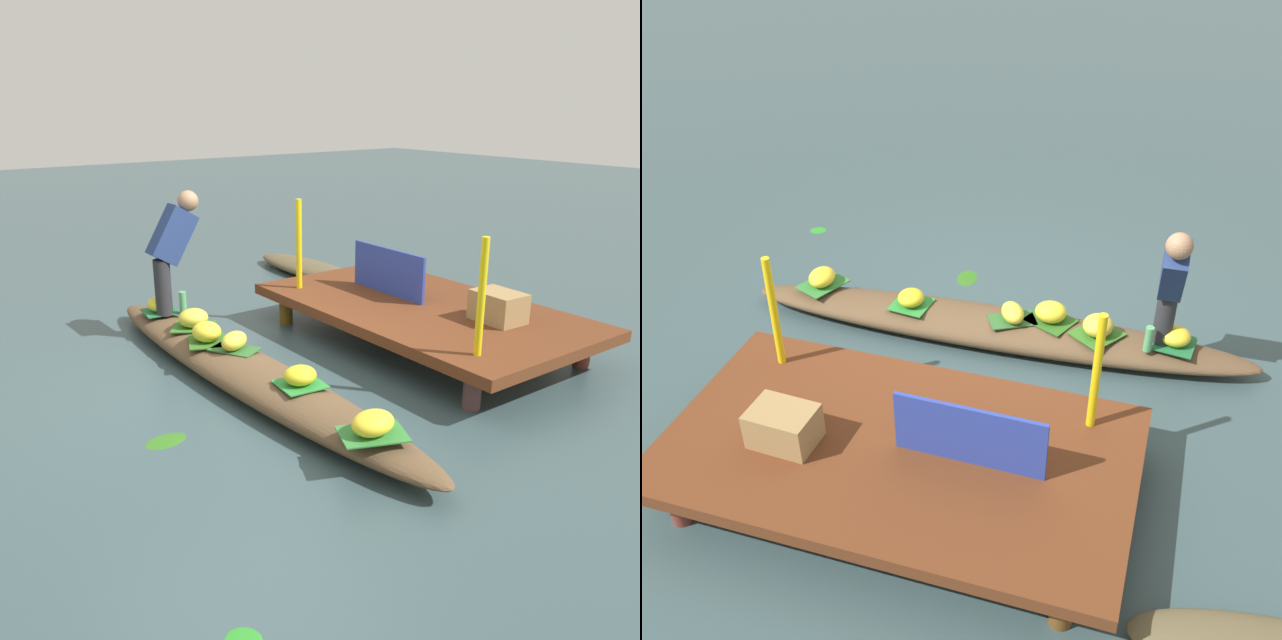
{
  "view_description": "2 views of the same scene",
  "coord_description": "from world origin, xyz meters",
  "views": [
    {
      "loc": [
        4.52,
        -2.54,
        2.26
      ],
      "look_at": [
        0.33,
        0.55,
        0.54
      ],
      "focal_mm": 37.81,
      "sensor_mm": 36.0,
      "label": 1
    },
    {
      "loc": [
        -1.38,
        5.34,
        3.99
      ],
      "look_at": [
        0.17,
        0.41,
        0.44
      ],
      "focal_mm": 42.64,
      "sensor_mm": 36.0,
      "label": 2
    }
  ],
  "objects": [
    {
      "name": "banana_bunch_3",
      "position": [
        0.75,
        0.05,
        0.32
      ],
      "size": [
        0.25,
        0.27,
        0.14
      ],
      "primitive_type": "ellipsoid",
      "rotation": [
        0.0,
        0.0,
        0.07
      ],
      "color": "yellow",
      "rests_on": "vendor_boat"
    },
    {
      "name": "moored_boat",
      "position": [
        -2.58,
        2.56,
        0.09
      ],
      "size": [
        2.19,
        0.65,
        0.18
      ],
      "primitive_type": "ellipsoid",
      "rotation": [
        0.0,
        0.0,
        0.03
      ],
      "color": "brown",
      "rests_on": "ground"
    },
    {
      "name": "banana_bunch_0",
      "position": [
        -0.91,
        0.01,
        0.34
      ],
      "size": [
        0.3,
        0.32,
        0.18
      ],
      "primitive_type": "ellipsoid",
      "rotation": [
        0.0,
        0.0,
        1.37
      ],
      "color": "gold",
      "rests_on": "vendor_boat"
    },
    {
      "name": "banana_bunch_5",
      "position": [
        1.66,
        -0.02,
        0.33
      ],
      "size": [
        0.26,
        0.32,
        0.16
      ],
      "primitive_type": "ellipsoid",
      "rotation": [
        0.0,
        0.0,
        4.79
      ],
      "color": "yellow",
      "rests_on": "vendor_boat"
    },
    {
      "name": "railing_post_east",
      "position": [
        1.35,
        1.3,
        0.85
      ],
      "size": [
        0.06,
        0.06,
        0.92
      ],
      "primitive_type": "cylinder",
      "color": "yellow",
      "rests_on": "dock_platform"
    },
    {
      "name": "leaf_mat_4",
      "position": [
        -0.49,
        -0.07,
        0.25
      ],
      "size": [
        0.48,
        0.45,
        0.01
      ],
      "primitive_type": "cube",
      "rotation": [
        0.0,
        0.0,
        2.72
      ],
      "color": "#2D601D",
      "rests_on": "vendor_boat"
    },
    {
      "name": "leaf_mat_2",
      "position": [
        -0.17,
        0.02,
        0.25
      ],
      "size": [
        0.47,
        0.4,
        0.01
      ],
      "primitive_type": "cube",
      "rotation": [
        0.0,
        0.0,
        0.48
      ],
      "color": "#2D5F2B",
      "rests_on": "vendor_boat"
    },
    {
      "name": "drifting_plant_0",
      "position": [
        0.53,
        -0.93,
        0.0
      ],
      "size": [
        0.23,
        0.32,
        0.01
      ],
      "primitive_type": "ellipsoid",
      "rotation": [
        0.0,
        0.0,
        1.66
      ],
      "color": "#2E691C",
      "rests_on": "ground"
    },
    {
      "name": "canal_water",
      "position": [
        0.0,
        0.0,
        0.0
      ],
      "size": [
        40.0,
        40.0,
        0.0
      ],
      "primitive_type": "plane",
      "color": "#354A4D",
      "rests_on": "ground"
    },
    {
      "name": "railing_post_west",
      "position": [
        -1.05,
        1.3,
        0.85
      ],
      "size": [
        0.06,
        0.06,
        0.92
      ],
      "primitive_type": "cylinder",
      "color": "yellow",
      "rests_on": "dock_platform"
    },
    {
      "name": "produce_crate",
      "position": [
        0.9,
        2.08,
        0.52
      ],
      "size": [
        0.45,
        0.34,
        0.27
      ],
      "primitive_type": "cube",
      "rotation": [
        0.0,
        0.0,
        -0.05
      ],
      "color": "#997749",
      "rests_on": "dock_platform"
    },
    {
      "name": "banana_bunch_1",
      "position": [
        -1.54,
        -0.04,
        0.33
      ],
      "size": [
        0.28,
        0.27,
        0.15
      ],
      "primitive_type": "ellipsoid",
      "rotation": [
        0.0,
        0.0,
        4.85
      ],
      "color": "yellow",
      "rests_on": "vendor_boat"
    },
    {
      "name": "leaf_mat_0",
      "position": [
        -0.91,
        0.01,
        0.25
      ],
      "size": [
        0.49,
        0.5,
        0.01
      ],
      "primitive_type": "cube",
      "rotation": [
        0.0,
        0.0,
        0.97
      ],
      "color": "#316A21",
      "rests_on": "vendor_boat"
    },
    {
      "name": "water_bottle",
      "position": [
        -1.33,
        0.11,
        0.36
      ],
      "size": [
        0.07,
        0.07,
        0.23
      ],
      "primitive_type": "cylinder",
      "color": "#55A666",
      "rests_on": "vendor_boat"
    },
    {
      "name": "dock_platform",
      "position": [
        0.15,
        1.9,
        0.33
      ],
      "size": [
        3.2,
        1.8,
        0.39
      ],
      "color": "#5A2D17",
      "rests_on": "ground"
    },
    {
      "name": "leaf_mat_1",
      "position": [
        -1.54,
        -0.04,
        0.25
      ],
      "size": [
        0.38,
        0.37,
        0.01
      ],
      "primitive_type": "cube",
      "rotation": [
        0.0,
        0.0,
        3.01
      ],
      "color": "#1F6839",
      "rests_on": "vendor_boat"
    },
    {
      "name": "leaf_mat_3",
      "position": [
        0.75,
        0.05,
        0.25
      ],
      "size": [
        0.36,
        0.36,
        0.01
      ],
      "primitive_type": "cube",
      "rotation": [
        0.0,
        0.0,
        3.03
      ],
      "color": "#2A8233",
      "rests_on": "vendor_boat"
    },
    {
      "name": "vendor_person",
      "position": [
        -1.43,
        0.09,
        0.93
      ],
      "size": [
        0.2,
        0.54,
        1.18
      ],
      "color": "#28282D",
      "rests_on": "vendor_boat"
    },
    {
      "name": "banana_bunch_2",
      "position": [
        -0.17,
        0.02,
        0.33
      ],
      "size": [
        0.31,
        0.34,
        0.15
      ],
      "primitive_type": "ellipsoid",
      "rotation": [
        0.0,
        0.0,
        5.26
      ],
      "color": "yellow",
      "rests_on": "vendor_boat"
    },
    {
      "name": "banana_bunch_4",
      "position": [
        -0.49,
        -0.07,
        0.34
      ],
      "size": [
        0.29,
        0.27,
        0.18
      ],
      "primitive_type": "ellipsoid",
      "rotation": [
        0.0,
        0.0,
        0.09
      ],
      "color": "yellow",
      "rests_on": "vendor_boat"
    },
    {
      "name": "drifting_plant_1",
      "position": [
        2.42,
        -1.41,
        0.0
      ],
      "size": [
        0.22,
        0.21,
        0.01
      ],
      "primitive_type": "ellipsoid",
      "rotation": [
        0.0,
        0.0,
        0.4
      ],
      "color": "#2A8C27",
      "rests_on": "ground"
    },
    {
      "name": "leaf_mat_5",
      "position": [
        1.66,
        -0.02,
        0.25
      ],
      "size": [
        0.44,
        0.51,
        0.01
      ],
      "primitive_type": "cube",
      "rotation": [
        0.0,
        0.0,
        1.17
      ],
      "color": "#307832",
      "rests_on": "vendor_boat"
    },
    {
      "name": "market_banner",
      "position": [
        -0.35,
        1.9,
        0.62
      ],
      "size": [
        1.02,
        0.04,
        0.46
      ],
      "primitive_type": "cube",
      "rotation": [
        0.0,
        0.0,
        -0.01
      ],
      "color": "#283C9D",
      "rests_on": "dock_platform"
    },
    {
      "name": "vendor_boat",
      "position": [
        0.0,
        0.0,
        0.12
      ],
      "size": [
        4.57,
        0.74,
        0.25
      ],
      "primitive_type": "ellipsoid",
      "rotation": [
        0.0,
        0.0,
        0.03
      ],
      "color": "brown",
      "rests_on": "ground"
    }
  ]
}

